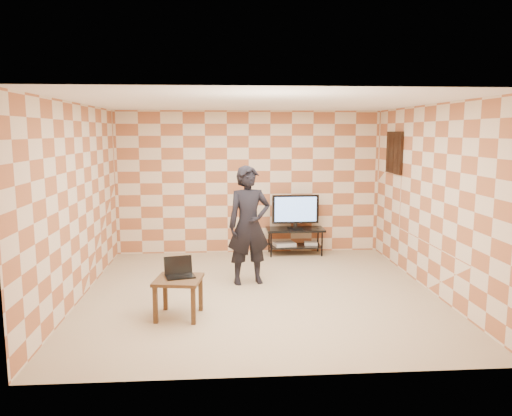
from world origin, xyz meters
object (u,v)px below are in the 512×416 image
(tv_stand, at_px, (295,235))
(side_table, at_px, (178,285))
(person, at_px, (249,225))
(tv, at_px, (295,210))

(tv_stand, bearing_deg, side_table, -121.95)
(tv_stand, distance_m, person, 2.07)
(tv_stand, relative_size, side_table, 1.71)
(side_table, bearing_deg, tv, 58.03)
(tv, bearing_deg, person, -119.27)
(tv_stand, height_order, person, person)
(tv_stand, bearing_deg, person, -119.22)
(tv_stand, height_order, side_table, same)
(person, bearing_deg, tv, 49.66)
(tv_stand, relative_size, tv, 1.23)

